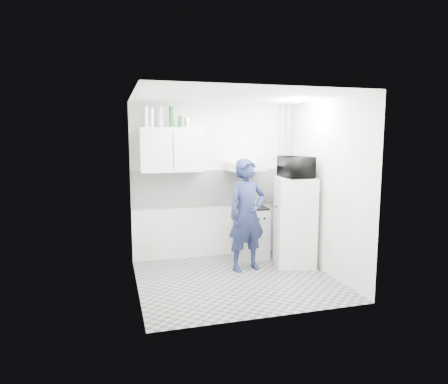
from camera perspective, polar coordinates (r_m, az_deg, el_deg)
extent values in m
plane|color=gray|center=(5.91, 1.82, -12.44)|extent=(2.80, 2.80, 0.00)
plane|color=white|center=(5.57, 1.94, 13.51)|extent=(2.80, 2.80, 0.00)
plane|color=white|center=(6.79, -1.35, 1.51)|extent=(2.80, 0.00, 2.80)
plane|color=white|center=(5.34, -12.57, -0.42)|extent=(0.00, 2.60, 2.60)
plane|color=white|center=(6.17, 14.36, 0.62)|extent=(0.00, 2.60, 2.60)
imported|color=#1B2243|center=(6.14, 3.30, -3.28)|extent=(0.70, 0.53, 1.73)
cube|color=#BBBAB9|center=(6.87, 3.74, -5.86)|extent=(0.53, 0.53, 0.85)
cube|color=white|center=(6.48, 10.07, -4.21)|extent=(0.70, 0.70, 1.42)
cube|color=black|center=(6.78, 3.78, -2.25)|extent=(0.51, 0.51, 0.03)
cylinder|color=silver|center=(6.87, 4.26, -1.54)|extent=(0.19, 0.19, 0.10)
imported|color=black|center=(6.35, 10.26, 3.54)|extent=(0.61, 0.43, 0.33)
cylinder|color=silver|center=(6.39, -11.09, 10.51)|extent=(0.08, 0.08, 0.32)
cylinder|color=silver|center=(6.39, -10.32, 10.42)|extent=(0.08, 0.08, 0.30)
cylinder|color=#B2B7BC|center=(6.41, -9.08, 10.54)|extent=(0.08, 0.08, 0.32)
cylinder|color=#144C1E|center=(6.43, -7.53, 10.58)|extent=(0.07, 0.07, 0.33)
cylinder|color=#144C1E|center=(6.45, -6.29, 9.92)|extent=(0.07, 0.07, 0.18)
cylinder|color=silver|center=(6.47, -5.34, 9.85)|extent=(0.08, 0.08, 0.16)
cube|color=white|center=(6.43, -7.49, 6.01)|extent=(1.00, 0.35, 0.70)
cube|color=#BBBAB9|center=(6.65, 2.95, 3.71)|extent=(0.60, 0.50, 0.14)
cube|color=white|center=(6.78, -1.31, 0.66)|extent=(2.74, 0.03, 0.60)
cylinder|color=#BBBAB9|center=(7.15, 8.95, 1.74)|extent=(0.05, 0.05, 2.60)
cylinder|color=#BBBAB9|center=(7.10, 8.07, 1.72)|extent=(0.04, 0.04, 2.60)
cylinder|color=white|center=(6.13, 10.50, 12.59)|extent=(0.10, 0.10, 0.02)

